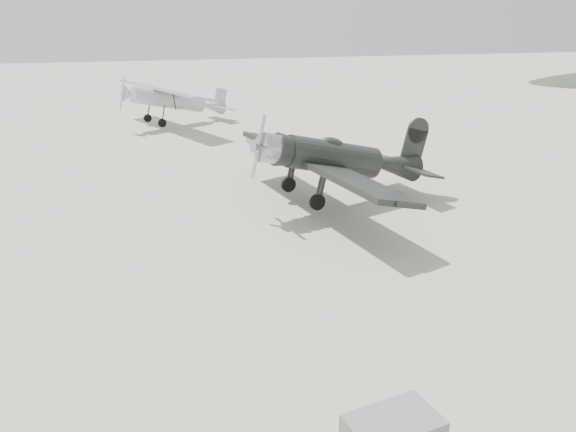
{
  "coord_description": "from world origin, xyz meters",
  "views": [
    {
      "loc": [
        -4.12,
        -14.38,
        8.03
      ],
      "look_at": [
        -0.03,
        2.61,
        1.5
      ],
      "focal_mm": 35.0,
      "sensor_mm": 36.0,
      "label": 1
    }
  ],
  "objects": [
    {
      "name": "lowwing_monoplane",
      "position": [
        3.42,
        7.5,
        2.0
      ],
      "size": [
        8.48,
        11.74,
        3.77
      ],
      "rotation": [
        0.0,
        0.24,
        0.22
      ],
      "color": "black",
      "rests_on": "ground"
    },
    {
      "name": "highwing_monoplane",
      "position": [
        -2.69,
        26.66,
        2.04
      ],
      "size": [
        8.6,
        11.17,
        3.27
      ],
      "rotation": [
        0.0,
        0.23,
        0.44
      ],
      "color": "#A7AAAD",
      "rests_on": "ground"
    },
    {
      "name": "ground",
      "position": [
        0.0,
        0.0,
        0.0
      ],
      "size": [
        160.0,
        160.0,
        0.0
      ],
      "primitive_type": "plane",
      "color": "#ABA697",
      "rests_on": "ground"
    }
  ]
}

